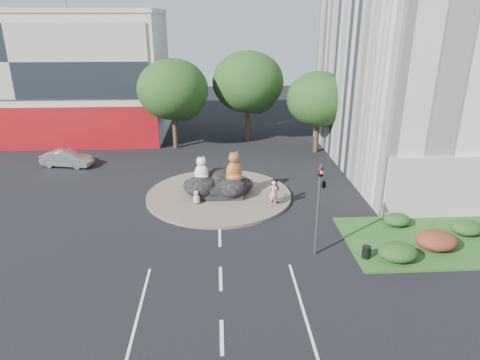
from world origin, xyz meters
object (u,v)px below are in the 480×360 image
at_px(kitten_white, 238,191).
at_px(litter_bin, 366,252).
at_px(cat_white, 201,169).
at_px(pedestrian_pink, 273,193).
at_px(kitten_calico, 196,197).
at_px(parked_car, 67,158).
at_px(pedestrian_dark, 274,190).
at_px(cat_tabby, 234,167).

height_order(kitten_white, litter_bin, kitten_white).
height_order(cat_white, kitten_white, cat_white).
xyz_separation_m(pedestrian_pink, litter_bin, (3.98, -6.55, -0.62)).
distance_m(cat_white, litter_bin, 12.39).
xyz_separation_m(cat_white, litter_bin, (8.66, -8.72, -1.59)).
relative_size(cat_white, kitten_calico, 2.00).
height_order(kitten_calico, parked_car, parked_car).
height_order(cat_white, pedestrian_pink, cat_white).
distance_m(kitten_white, pedestrian_dark, 2.51).
bearing_deg(kitten_calico, pedestrian_dark, 4.30).
relative_size(parked_car, litter_bin, 6.60).
height_order(parked_car, litter_bin, parked_car).
relative_size(kitten_calico, pedestrian_dark, 0.56).
relative_size(kitten_calico, pedestrian_pink, 0.54).
distance_m(cat_tabby, parked_car, 15.45).
height_order(cat_white, litter_bin, cat_white).
xyz_separation_m(kitten_white, litter_bin, (6.17, -8.01, -0.19)).
xyz_separation_m(pedestrian_dark, parked_car, (-16.23, 8.57, -0.34)).
relative_size(kitten_white, parked_car, 0.20).
bearing_deg(pedestrian_pink, kitten_white, -35.06).
height_order(pedestrian_dark, parked_car, pedestrian_dark).
bearing_deg(pedestrian_pink, litter_bin, 119.77).
bearing_deg(cat_tabby, cat_white, 153.49).
distance_m(kitten_calico, kitten_white, 2.93).
bearing_deg(kitten_calico, pedestrian_pink, -2.82).
distance_m(cat_white, cat_tabby, 2.23).
xyz_separation_m(cat_white, kitten_white, (2.48, -0.72, -1.40)).
relative_size(kitten_white, pedestrian_pink, 0.50).
bearing_deg(cat_tabby, kitten_white, -91.23).
bearing_deg(kitten_white, parked_car, 138.53).
bearing_deg(parked_car, kitten_white, -107.36).
xyz_separation_m(cat_tabby, kitten_white, (0.26, -0.62, -1.58)).
distance_m(kitten_calico, litter_bin, 11.48).
bearing_deg(cat_white, pedestrian_dark, -24.80).
xyz_separation_m(kitten_white, parked_car, (-13.89, 7.74, 0.06)).
relative_size(cat_white, kitten_white, 2.19).
xyz_separation_m(kitten_calico, pedestrian_pink, (4.99, -0.61, 0.39)).
distance_m(parked_car, litter_bin, 25.51).
bearing_deg(parked_car, cat_tabby, -105.82).
bearing_deg(kitten_calico, kitten_white, 20.89).
relative_size(cat_tabby, kitten_white, 2.59).
xyz_separation_m(parked_car, litter_bin, (20.06, -15.75, -0.25)).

